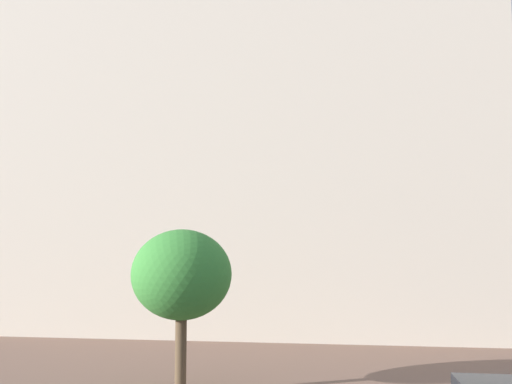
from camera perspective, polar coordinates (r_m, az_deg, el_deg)
landmark_building at (r=33.40m, az=-1.08°, el=5.00°), size 26.32×13.78×35.51m
tree_curb_far at (r=17.20m, az=-7.45°, el=-8.27°), size 2.97×2.97×4.81m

